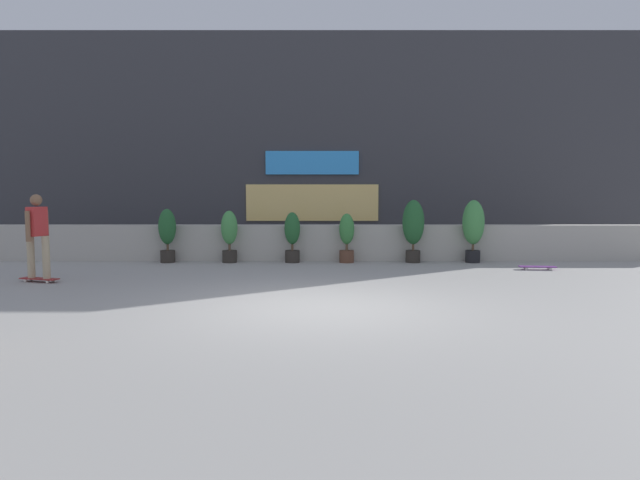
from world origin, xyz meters
The scene contains 11 objects.
ground_plane centered at (0.00, 0.00, 0.00)m, with size 48.00×48.00×0.00m, color #9E9B96.
planter_wall centered at (0.00, 6.00, 0.45)m, with size 18.00×0.40×0.90m, color #B2ADA3.
building_backdrop centered at (0.00, 10.00, 3.25)m, with size 20.00×2.08×6.50m.
potted_plant_0 centered at (-3.74, 5.55, 0.74)m, with size 0.43×0.43×1.32m.
potted_plant_1 centered at (-2.21, 5.55, 0.70)m, with size 0.40×0.40×1.28m.
potted_plant_2 centered at (-0.67, 5.55, 0.67)m, with size 0.38×0.38×1.24m.
potted_plant_3 centered at (0.67, 5.55, 0.64)m, with size 0.37×0.37×1.21m.
potted_plant_4 centered at (2.30, 5.55, 0.90)m, with size 0.53×0.53×1.54m.
potted_plant_5 centered at (3.77, 5.55, 0.90)m, with size 0.53×0.53×1.54m.
skater_mid_plaza centered at (-5.43, 2.47, 0.94)m, with size 0.82×0.54×1.70m.
skateboard_near_camera centered at (4.89, 4.25, 0.06)m, with size 0.82×0.28×0.08m.
Camera 1 is at (0.01, -8.73, 1.77)m, focal length 32.81 mm.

